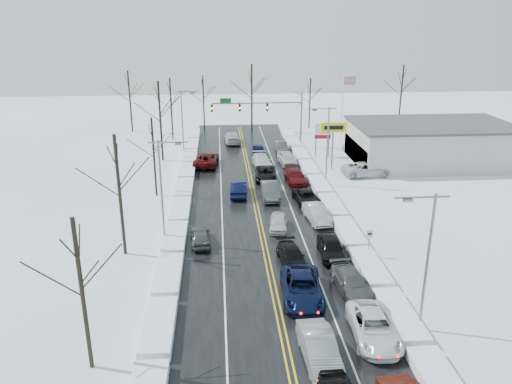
{
  "coord_description": "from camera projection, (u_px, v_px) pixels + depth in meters",
  "views": [
    {
      "loc": [
        -3.64,
        -43.51,
        18.5
      ],
      "look_at": [
        -0.2,
        1.21,
        2.5
      ],
      "focal_mm": 35.0,
      "sensor_mm": 36.0,
      "label": 1
    }
  ],
  "objects": [
    {
      "name": "tree_far_d",
      "position": [
        310.0,
        93.0,
        84.24
      ],
      "size": [
        3.4,
        3.4,
        8.5
      ],
      "color": "#2D231C",
      "rests_on": "ground"
    },
    {
      "name": "snow_bank_right",
      "position": [
        333.0,
        211.0,
        49.77
      ],
      "size": [
        1.88,
        72.0,
        0.68
      ],
      "primitive_type": "cube",
      "color": "white",
      "rests_on": "ground"
    },
    {
      "name": "tree_far_b",
      "position": [
        203.0,
        92.0,
        83.3
      ],
      "size": [
        3.6,
        3.6,
        9.0
      ],
      "color": "#2D231C",
      "rests_on": "ground"
    },
    {
      "name": "oncoming_car_3",
      "position": [
        201.0,
        244.0,
        42.66
      ],
      "size": [
        1.95,
        4.24,
        1.41
      ],
      "primitive_type": "imported",
      "rotation": [
        0.0,
        0.0,
        3.21
      ],
      "color": "#45474A",
      "rests_on": "ground"
    },
    {
      "name": "queued_car_4",
      "position": [
        278.0,
        229.0,
        45.58
      ],
      "size": [
        2.11,
        4.11,
        1.34
      ],
      "primitive_type": "imported",
      "rotation": [
        0.0,
        0.0,
        -0.14
      ],
      "color": "silver",
      "rests_on": "ground"
    },
    {
      "name": "road_surface",
      "position": [
        257.0,
        213.0,
        49.22
      ],
      "size": [
        14.0,
        84.0,
        0.01
      ],
      "primitive_type": "cube",
      "color": "black",
      "rests_on": "ground"
    },
    {
      "name": "queued_car_2",
      "position": [
        302.0,
        298.0,
        34.46
      ],
      "size": [
        3.14,
        6.12,
        1.65
      ],
      "primitive_type": "imported",
      "rotation": [
        0.0,
        0.0,
        -0.07
      ],
      "color": "black",
      "rests_on": "ground"
    },
    {
      "name": "oncoming_car_1",
      "position": [
        206.0,
        166.0,
        64.68
      ],
      "size": [
        3.45,
        6.44,
        1.72
      ],
      "primitive_type": "imported",
      "rotation": [
        0.0,
        0.0,
        3.04
      ],
      "color": "#4D0A0B",
      "rests_on": "ground"
    },
    {
      "name": "parked_car_1",
      "position": [
        382.0,
        170.0,
        62.9
      ],
      "size": [
        2.36,
        5.09,
        1.44
      ],
      "primitive_type": "imported",
      "rotation": [
        0.0,
        0.0,
        -0.07
      ],
      "color": "#A3A6AB",
      "rests_on": "ground"
    },
    {
      "name": "queued_car_7",
      "position": [
        262.0,
        167.0,
        64.25
      ],
      "size": [
        2.47,
        5.39,
        1.53
      ],
      "primitive_type": "imported",
      "rotation": [
        0.0,
        0.0,
        0.06
      ],
      "color": "silver",
      "rests_on": "ground"
    },
    {
      "name": "queued_car_6",
      "position": [
        266.0,
        180.0,
        59.22
      ],
      "size": [
        2.86,
        5.49,
        1.48
      ],
      "primitive_type": "imported",
      "rotation": [
        0.0,
        0.0,
        -0.08
      ],
      "color": "black",
      "rests_on": "ground"
    },
    {
      "name": "tires_plus_sign",
      "position": [
        333.0,
        131.0,
        61.44
      ],
      "size": [
        3.2,
        0.34,
        6.0
      ],
      "color": "slate",
      "rests_on": "ground"
    },
    {
      "name": "queued_car_5",
      "position": [
        270.0,
        198.0,
        53.29
      ],
      "size": [
        1.8,
        5.08,
        1.67
      ],
      "primitive_type": "imported",
      "rotation": [
        0.0,
        0.0,
        -0.01
      ],
      "color": "#3D4042",
      "rests_on": "ground"
    },
    {
      "name": "tree_left_e",
      "position": [
        171.0,
        97.0,
        76.26
      ],
      "size": [
        3.8,
        3.8,
        9.5
      ],
      "color": "#2D231C",
      "rests_on": "ground"
    },
    {
      "name": "queued_car_10",
      "position": [
        373.0,
        338.0,
        30.22
      ],
      "size": [
        2.8,
        5.62,
        1.53
      ],
      "primitive_type": "imported",
      "rotation": [
        0.0,
        0.0,
        -0.05
      ],
      "color": "white",
      "rests_on": "ground"
    },
    {
      "name": "tree_left_a",
      "position": [
        79.0,
        266.0,
        25.65
      ],
      "size": [
        3.6,
        3.6,
        9.0
      ],
      "color": "#2D231C",
      "rests_on": "ground"
    },
    {
      "name": "queued_car_8",
      "position": [
        259.0,
        155.0,
        69.35
      ],
      "size": [
        1.83,
        4.14,
        1.39
      ],
      "primitive_type": "imported",
      "rotation": [
        0.0,
        0.0,
        0.05
      ],
      "color": "black",
      "rests_on": "ground"
    },
    {
      "name": "used_vehicles_sign",
      "position": [
        323.0,
        133.0,
        67.64
      ],
      "size": [
        2.2,
        0.22,
        4.65
      ],
      "color": "slate",
      "rests_on": "ground"
    },
    {
      "name": "queued_car_16",
      "position": [
        287.0,
        164.0,
        65.17
      ],
      "size": [
        2.43,
        5.11,
        1.69
      ],
      "primitive_type": "imported",
      "rotation": [
        0.0,
        0.0,
        0.09
      ],
      "color": "silver",
      "rests_on": "ground"
    },
    {
      "name": "streetlight_nw",
      "position": [
        184.0,
        118.0,
        67.5
      ],
      "size": [
        3.2,
        0.25,
        9.0
      ],
      "color": "slate",
      "rests_on": "ground"
    },
    {
      "name": "oncoming_car_2",
      "position": [
        232.0,
        143.0,
        76.18
      ],
      "size": [
        2.54,
        5.84,
        1.67
      ],
      "primitive_type": "imported",
      "rotation": [
        0.0,
        0.0,
        3.18
      ],
      "color": "#BABABC",
      "rests_on": "ground"
    },
    {
      "name": "tree_left_b",
      "position": [
        118.0,
        172.0,
        38.53
      ],
      "size": [
        4.0,
        4.0,
        10.0
      ],
      "color": "#2D231C",
      "rests_on": "ground"
    },
    {
      "name": "tree_left_c",
      "position": [
        153.0,
        142.0,
        52.1
      ],
      "size": [
        3.4,
        3.4,
        8.5
      ],
      "color": "#2D231C",
      "rests_on": "ground"
    },
    {
      "name": "queued_car_1",
      "position": [
        319.0,
        361.0,
        28.24
      ],
      "size": [
        1.99,
        5.07,
        1.64
      ],
      "primitive_type": "imported",
      "rotation": [
        0.0,
        0.0,
        0.05
      ],
      "color": "gray",
      "rests_on": "ground"
    },
    {
      "name": "streetlight_sw",
      "position": [
        163.0,
        184.0,
        41.2
      ],
      "size": [
        3.2,
        0.25,
        9.0
      ],
      "color": "slate",
      "rests_on": "ground"
    },
    {
      "name": "queued_car_3",
      "position": [
        291.0,
        264.0,
        39.22
      ],
      "size": [
        2.24,
        4.72,
        1.33
      ],
      "primitive_type": "imported",
      "rotation": [
        0.0,
        0.0,
        0.09
      ],
      "color": "black",
      "rests_on": "ground"
    },
    {
      "name": "queued_car_17",
      "position": [
        281.0,
        152.0,
        71.11
      ],
      "size": [
        1.83,
        4.6,
        1.49
      ],
      "primitive_type": "imported",
      "rotation": [
        0.0,
        0.0,
        -0.06
      ],
      "color": "#383B3D",
      "rests_on": "ground"
    },
    {
      "name": "parked_car_0",
      "position": [
        366.0,
        176.0,
        60.59
      ],
      "size": [
        6.26,
        3.27,
        1.68
      ],
      "primitive_type": "imported",
      "rotation": [
        0.0,
        0.0,
        1.65
      ],
      "color": "silver",
      "rests_on": "ground"
    },
    {
      "name": "traffic_signal_mast",
      "position": [
        267.0,
        110.0,
        72.03
      ],
      "size": [
        13.28,
        0.39,
        8.0
      ],
      "color": "slate",
      "rests_on": "ground"
    },
    {
      "name": "tree_far_e",
      "position": [
        402.0,
        84.0,
        85.4
      ],
      "size": [
        4.2,
        4.2,
        10.5
      ],
      "color": "#2D231C",
      "rests_on": "ground"
    },
    {
      "name": "queued_car_14",
      "position": [
        306.0,
        203.0,
        51.8
      ],
      "size": [
        2.63,
        4.97,
        1.33
      ],
      "primitive_type": "imported",
      "rotation": [
        0.0,
        0.0,
        0.09
      ],
      "color": "black",
      "rests_on": "ground"
    },
    {
      "name": "speed_limit_sign",
      "position": [
        369.0,
        238.0,
        39.87
      ],
      "size": [
        0.55,
        0.09,
        2.35
      ],
      "color": "slate",
      "rests_on": "ground"
    },
    {
      "name": "tree_far_a",
      "position": [
        129.0,
        89.0,
        81.26
      ],
      "size": [
        4.0,
        4.0,
        10.0
      ],
      "color": "#2D231C",
      "rests_on": "ground"
    },
    {
      "name": "snow_bank_left",
      "position": [
        180.0,
        215.0,
        48.67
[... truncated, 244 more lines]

